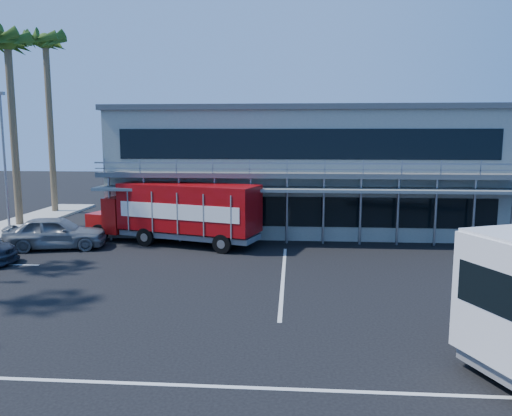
{
  "coord_description": "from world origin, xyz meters",
  "views": [
    {
      "loc": [
        2.38,
        -16.53,
        5.67
      ],
      "look_at": [
        0.64,
        6.42,
        2.3
      ],
      "focal_mm": 35.0,
      "sensor_mm": 36.0,
      "label": 1
    }
  ],
  "objects": [
    {
      "name": "ground",
      "position": [
        0.0,
        0.0,
        0.0
      ],
      "size": [
        120.0,
        120.0,
        0.0
      ],
      "primitive_type": "plane",
      "color": "black",
      "rests_on": "ground"
    },
    {
      "name": "building",
      "position": [
        3.0,
        14.94,
        3.66
      ],
      "size": [
        22.4,
        12.0,
        7.3
      ],
      "color": "gray",
      "rests_on": "ground"
    },
    {
      "name": "palm_e",
      "position": [
        -14.7,
        13.0,
        10.57
      ],
      "size": [
        2.8,
        2.8,
        12.25
      ],
      "color": "brown",
      "rests_on": "ground"
    },
    {
      "name": "palm_f",
      "position": [
        -15.1,
        18.5,
        11.47
      ],
      "size": [
        2.8,
        2.8,
        13.25
      ],
      "color": "brown",
      "rests_on": "ground"
    },
    {
      "name": "light_pole_far",
      "position": [
        -14.2,
        11.0,
        4.5
      ],
      "size": [
        0.5,
        0.25,
        8.09
      ],
      "color": "gray",
      "rests_on": "ground"
    },
    {
      "name": "red_truck",
      "position": [
        -3.62,
        8.7,
        1.75
      ],
      "size": [
        9.68,
        4.9,
        3.19
      ],
      "rotation": [
        0.0,
        0.0,
        -0.3
      ],
      "color": "#9D0E0C",
      "rests_on": "ground"
    },
    {
      "name": "parked_car_e",
      "position": [
        -9.5,
        7.2,
        0.83
      ],
      "size": [
        5.18,
        2.94,
        1.66
      ],
      "primitive_type": "imported",
      "rotation": [
        0.0,
        0.0,
        1.78
      ],
      "color": "slate",
      "rests_on": "ground"
    }
  ]
}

